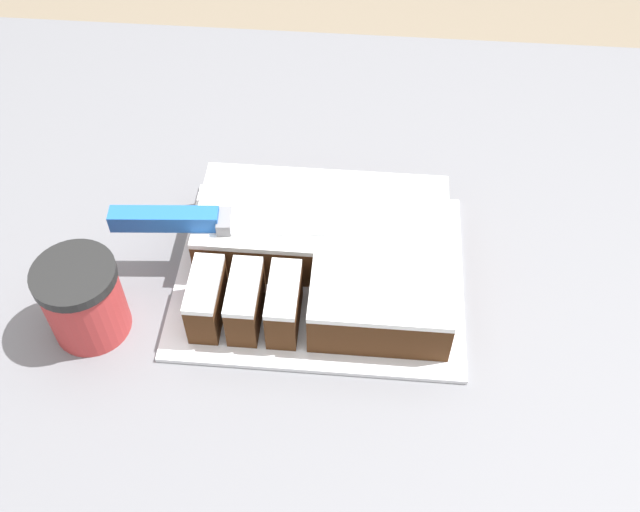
% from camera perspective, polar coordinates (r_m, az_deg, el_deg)
% --- Properties ---
extents(countertop, '(1.40, 1.10, 0.89)m').
position_cam_1_polar(countertop, '(1.25, 3.18, -16.50)').
color(countertop, slate).
rests_on(countertop, ground_plane).
extents(cake_board, '(0.34, 0.27, 0.01)m').
position_cam_1_polar(cake_board, '(0.89, -0.00, -1.41)').
color(cake_board, silver).
rests_on(cake_board, countertop).
extents(cake, '(0.29, 0.22, 0.06)m').
position_cam_1_polar(cake, '(0.86, 0.40, 0.19)').
color(cake, '#472814').
rests_on(cake, cake_board).
extents(knife, '(0.31, 0.05, 0.02)m').
position_cam_1_polar(knife, '(0.85, -9.23, 2.69)').
color(knife, silver).
rests_on(knife, cake).
extents(coffee_cup, '(0.09, 0.09, 0.10)m').
position_cam_1_polar(coffee_cup, '(0.85, -17.58, -3.17)').
color(coffee_cup, '#B23333').
rests_on(coffee_cup, countertop).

